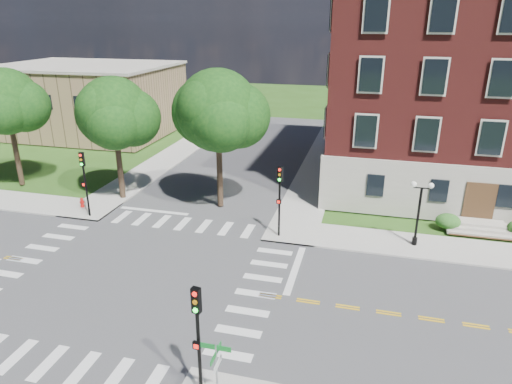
% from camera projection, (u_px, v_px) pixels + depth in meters
% --- Properties ---
extents(ground, '(160.00, 160.00, 0.00)m').
position_uv_depth(ground, '(133.00, 276.00, 25.78)').
color(ground, '#294C15').
rests_on(ground, ground).
extents(road_ew, '(90.00, 12.00, 0.01)m').
position_uv_depth(road_ew, '(133.00, 276.00, 25.78)').
color(road_ew, '#3D3D3F').
rests_on(road_ew, ground).
extents(road_ns, '(12.00, 90.00, 0.01)m').
position_uv_depth(road_ns, '(132.00, 276.00, 25.78)').
color(road_ns, '#3D3D3F').
rests_on(road_ns, ground).
extents(sidewalk_ne, '(34.00, 34.00, 0.12)m').
position_uv_depth(sidewalk_ne, '(404.00, 201.00, 36.08)').
color(sidewalk_ne, '#9E9B93').
rests_on(sidewalk_ne, ground).
extents(sidewalk_nw, '(34.00, 34.00, 0.12)m').
position_uv_depth(sidewalk_nw, '(66.00, 171.00, 43.25)').
color(sidewalk_nw, '#9E9B93').
rests_on(sidewalk_nw, ground).
extents(crosswalk_east, '(2.20, 10.20, 0.02)m').
position_uv_depth(crosswalk_east, '(256.00, 294.00, 24.11)').
color(crosswalk_east, silver).
rests_on(crosswalk_east, ground).
extents(stop_bar_east, '(0.40, 5.50, 0.00)m').
position_uv_depth(stop_bar_east, '(295.00, 270.00, 26.45)').
color(stop_bar_east, silver).
rests_on(stop_bar_east, ground).
extents(secondary_building, '(20.40, 15.40, 8.30)m').
position_uv_depth(secondary_building, '(88.00, 99.00, 56.51)').
color(secondary_building, olive).
rests_on(secondary_building, ground).
extents(tree_b, '(5.37, 5.37, 9.89)m').
position_uv_depth(tree_b, '(6.00, 102.00, 37.04)').
color(tree_b, '#302018').
rests_on(tree_b, ground).
extents(tree_c, '(5.50, 5.50, 9.58)m').
position_uv_depth(tree_c, '(114.00, 113.00, 34.39)').
color(tree_c, '#302018').
rests_on(tree_c, ground).
extents(tree_d, '(5.95, 5.95, 10.33)m').
position_uv_depth(tree_d, '(218.00, 111.00, 32.55)').
color(tree_d, '#302018').
rests_on(tree_d, ground).
extents(traffic_signal_se, '(0.35, 0.40, 4.80)m').
position_uv_depth(traffic_signal_se, '(198.00, 330.00, 16.37)').
color(traffic_signal_se, black).
rests_on(traffic_signal_se, ground).
extents(traffic_signal_ne, '(0.36, 0.42, 4.80)m').
position_uv_depth(traffic_signal_ne, '(280.00, 192.00, 29.23)').
color(traffic_signal_ne, black).
rests_on(traffic_signal_ne, ground).
extents(traffic_signal_nw, '(0.36, 0.42, 4.80)m').
position_uv_depth(traffic_signal_nw, '(84.00, 176.00, 32.25)').
color(traffic_signal_nw, black).
rests_on(traffic_signal_nw, ground).
extents(twin_lamp_west, '(1.36, 0.36, 4.23)m').
position_uv_depth(twin_lamp_west, '(419.00, 210.00, 28.26)').
color(twin_lamp_west, black).
rests_on(twin_lamp_west, ground).
extents(street_sign_pole, '(1.10, 1.10, 3.10)m').
position_uv_depth(street_sign_pole, '(217.00, 366.00, 15.88)').
color(street_sign_pole, gray).
rests_on(street_sign_pole, ground).
extents(fire_hydrant, '(0.35, 0.35, 0.75)m').
position_uv_depth(fire_hydrant, '(82.00, 203.00, 34.79)').
color(fire_hydrant, '#AD100D').
rests_on(fire_hydrant, ground).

